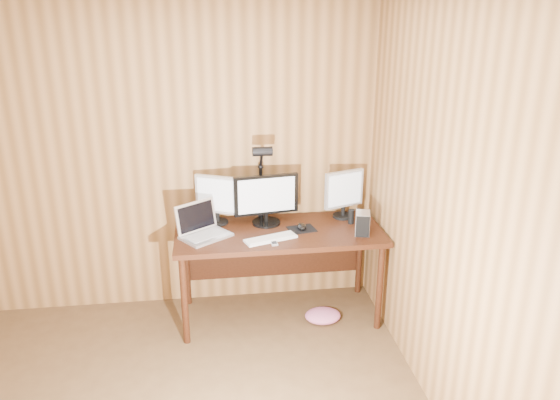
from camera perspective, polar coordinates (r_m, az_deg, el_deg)
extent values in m
plane|color=olive|center=(4.41, -12.85, 4.11)|extent=(4.00, 0.00, 4.00)
plane|color=olive|center=(2.84, 21.18, -5.62)|extent=(0.00, 4.00, 4.00)
cube|color=#32160A|center=(4.24, -0.09, -3.46)|extent=(1.60, 0.70, 0.04)
cube|color=#32160A|center=(4.64, -0.61, -5.03)|extent=(1.48, 0.02, 0.51)
cylinder|color=#32160A|center=(4.13, -9.95, -10.33)|extent=(0.05, 0.05, 0.71)
cylinder|color=#32160A|center=(4.64, -9.73, -6.74)|extent=(0.05, 0.05, 0.71)
cylinder|color=#32160A|center=(4.30, 10.37, -8.99)|extent=(0.05, 0.05, 0.71)
cylinder|color=#32160A|center=(4.80, 8.29, -5.71)|extent=(0.05, 0.05, 0.71)
cylinder|color=black|center=(4.36, -1.44, -2.36)|extent=(0.23, 0.23, 0.02)
cylinder|color=black|center=(4.35, -1.45, -1.83)|extent=(0.03, 0.03, 0.07)
cube|color=black|center=(4.28, -1.47, 0.57)|extent=(0.52, 0.11, 0.32)
cube|color=silver|center=(4.26, -1.40, 0.49)|extent=(0.45, 0.07, 0.28)
cylinder|color=black|center=(4.40, -6.52, -2.31)|extent=(0.17, 0.17, 0.02)
cylinder|color=black|center=(4.38, -6.54, -1.74)|extent=(0.03, 0.03, 0.07)
cube|color=silver|center=(4.31, -6.64, 0.59)|extent=(0.33, 0.17, 0.30)
cube|color=silver|center=(4.30, -6.74, 0.51)|extent=(0.28, 0.13, 0.26)
cylinder|color=black|center=(4.52, 6.58, -1.66)|extent=(0.17, 0.17, 0.02)
cylinder|color=black|center=(4.51, 6.60, -1.11)|extent=(0.03, 0.03, 0.07)
cube|color=silver|center=(4.44, 6.70, 1.16)|extent=(0.34, 0.15, 0.30)
cube|color=silver|center=(4.43, 6.83, 1.09)|extent=(0.29, 0.11, 0.26)
cube|color=silver|center=(4.15, -7.74, -3.78)|extent=(0.42, 0.40, 0.02)
cube|color=silver|center=(4.19, -8.79, -1.71)|extent=(0.31, 0.25, 0.23)
cube|color=black|center=(4.19, -8.79, -1.71)|extent=(0.27, 0.21, 0.19)
cube|color=#B2B2B7|center=(4.14, -7.74, -3.64)|extent=(0.33, 0.29, 0.00)
cube|color=white|center=(4.07, -0.99, -4.06)|extent=(0.41, 0.24, 0.02)
cube|color=white|center=(4.07, -0.99, -3.92)|extent=(0.38, 0.21, 0.00)
cube|color=black|center=(4.26, 2.28, -3.05)|extent=(0.23, 0.20, 0.00)
ellipsoid|color=black|center=(4.25, 2.28, -2.78)|extent=(0.09, 0.13, 0.04)
cube|color=silver|center=(4.20, 8.62, -2.40)|extent=(0.14, 0.17, 0.17)
cube|color=black|center=(4.13, 8.63, -2.80)|extent=(0.10, 0.03, 0.16)
cube|color=silver|center=(4.01, -0.64, -4.51)|extent=(0.05, 0.10, 0.01)
cube|color=black|center=(4.00, -0.64, -4.42)|extent=(0.04, 0.06, 0.00)
cylinder|color=black|center=(4.38, 7.44, -1.75)|extent=(0.05, 0.05, 0.11)
cube|color=black|center=(4.51, -1.97, -1.88)|extent=(0.05, 0.06, 0.06)
cylinder|color=black|center=(4.43, -2.00, 0.84)|extent=(0.03, 0.03, 0.43)
sphere|color=black|center=(4.36, -2.04, 3.52)|extent=(0.05, 0.05, 0.05)
cylinder|color=black|center=(4.28, -1.96, 4.32)|extent=(0.02, 0.15, 0.18)
cylinder|color=black|center=(4.17, -1.85, 5.09)|extent=(0.15, 0.07, 0.07)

